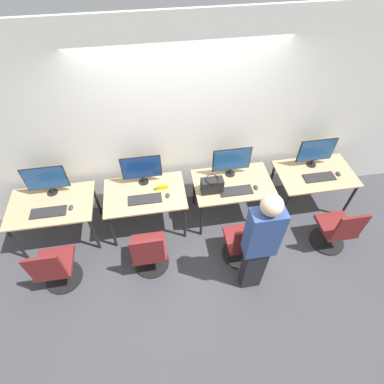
# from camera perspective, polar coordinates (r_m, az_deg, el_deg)

# --- Properties ---
(ground_plane) EXTENTS (20.00, 20.00, 0.00)m
(ground_plane) POSITION_cam_1_polar(r_m,az_deg,el_deg) (4.51, 0.29, -8.68)
(ground_plane) COLOR #3D3D42
(wall_back) EXTENTS (12.00, 0.05, 2.80)m
(wall_back) POSITION_cam_1_polar(r_m,az_deg,el_deg) (4.07, -1.60, 12.35)
(wall_back) COLOR silver
(wall_back) RESTS_ON ground_plane
(desk_far_left) EXTENTS (1.11, 0.71, 0.71)m
(desk_far_left) POSITION_cam_1_polar(r_m,az_deg,el_deg) (4.45, -25.08, -2.79)
(desk_far_left) COLOR tan
(desk_far_left) RESTS_ON ground_plane
(monitor_far_left) EXTENTS (0.54, 0.14, 0.47)m
(monitor_far_left) POSITION_cam_1_polar(r_m,az_deg,el_deg) (4.37, -26.09, 2.17)
(monitor_far_left) COLOR black
(monitor_far_left) RESTS_ON desk_far_left
(keyboard_far_left) EXTENTS (0.45, 0.17, 0.02)m
(keyboard_far_left) POSITION_cam_1_polar(r_m,az_deg,el_deg) (4.30, -25.69, -3.49)
(keyboard_far_left) COLOR #262628
(keyboard_far_left) RESTS_ON desk_far_left
(mouse_far_left) EXTENTS (0.06, 0.09, 0.03)m
(mouse_far_left) POSITION_cam_1_polar(r_m,az_deg,el_deg) (4.23, -22.06, -2.74)
(mouse_far_left) COLOR #333333
(mouse_far_left) RESTS_ON desk_far_left
(office_chair_far_left) EXTENTS (0.48, 0.48, 0.86)m
(office_chair_far_left) POSITION_cam_1_polar(r_m,az_deg,el_deg) (4.23, -24.54, -13.21)
(office_chair_far_left) COLOR black
(office_chair_far_left) RESTS_ON ground_plane
(desk_left) EXTENTS (1.11, 0.71, 0.71)m
(desk_left) POSITION_cam_1_polar(r_m,az_deg,el_deg) (4.21, -8.89, -0.94)
(desk_left) COLOR tan
(desk_left) RESTS_ON ground_plane
(monitor_left) EXTENTS (0.54, 0.14, 0.47)m
(monitor_left) POSITION_cam_1_polar(r_m,az_deg,el_deg) (4.13, -9.60, 4.41)
(monitor_left) COLOR black
(monitor_left) RESTS_ON desk_left
(keyboard_left) EXTENTS (0.45, 0.17, 0.02)m
(keyboard_left) POSITION_cam_1_polar(r_m,az_deg,el_deg) (4.07, -8.94, -1.36)
(keyboard_left) COLOR #262628
(keyboard_left) RESTS_ON desk_left
(mouse_left) EXTENTS (0.06, 0.09, 0.03)m
(mouse_left) POSITION_cam_1_polar(r_m,az_deg,el_deg) (4.07, -4.63, -0.64)
(mouse_left) COLOR #333333
(mouse_left) RESTS_ON desk_left
(office_chair_left) EXTENTS (0.48, 0.48, 0.86)m
(office_chair_left) POSITION_cam_1_polar(r_m,az_deg,el_deg) (4.01, -8.08, -11.54)
(office_chair_left) COLOR black
(office_chair_left) RESTS_ON ground_plane
(desk_right) EXTENTS (1.11, 0.71, 0.71)m
(desk_right) POSITION_cam_1_polar(r_m,az_deg,el_deg) (4.34, 7.73, 1.04)
(desk_right) COLOR tan
(desk_right) RESTS_ON ground_plane
(monitor_right) EXTENTS (0.54, 0.14, 0.47)m
(monitor_right) POSITION_cam_1_polar(r_m,az_deg,el_deg) (4.22, 7.57, 5.95)
(monitor_right) COLOR black
(monitor_right) RESTS_ON desk_right
(keyboard_right) EXTENTS (0.45, 0.17, 0.02)m
(keyboard_right) POSITION_cam_1_polar(r_m,az_deg,el_deg) (4.17, 8.41, 0.22)
(keyboard_right) COLOR #262628
(keyboard_right) RESTS_ON desk_right
(mouse_right) EXTENTS (0.06, 0.09, 0.03)m
(mouse_right) POSITION_cam_1_polar(r_m,az_deg,el_deg) (4.25, 12.11, 0.87)
(mouse_right) COLOR #333333
(mouse_right) RESTS_ON desk_right
(office_chair_right) EXTENTS (0.48, 0.48, 0.86)m
(office_chair_right) POSITION_cam_1_polar(r_m,az_deg,el_deg) (4.10, 9.63, -9.79)
(office_chair_right) COLOR black
(office_chair_right) RESTS_ON ground_plane
(person_right) EXTENTS (0.36, 0.22, 1.71)m
(person_right) POSITION_cam_1_polar(r_m,az_deg,el_deg) (3.44, 12.86, -9.47)
(person_right) COLOR #232328
(person_right) RESTS_ON ground_plane
(desk_far_right) EXTENTS (1.11, 0.71, 0.71)m
(desk_far_right) POSITION_cam_1_polar(r_m,az_deg,el_deg) (4.79, 22.30, 2.72)
(desk_far_right) COLOR tan
(desk_far_right) RESTS_ON ground_plane
(monitor_far_right) EXTENTS (0.54, 0.14, 0.47)m
(monitor_far_right) POSITION_cam_1_polar(r_m,az_deg,el_deg) (4.69, 22.58, 7.17)
(monitor_far_right) COLOR black
(monitor_far_right) RESTS_ON desk_far_right
(keyboard_far_right) EXTENTS (0.45, 0.17, 0.02)m
(keyboard_far_right) POSITION_cam_1_polar(r_m,az_deg,el_deg) (4.68, 23.08, 2.60)
(keyboard_far_right) COLOR #262628
(keyboard_far_right) RESTS_ON desk_far_right
(mouse_far_right) EXTENTS (0.06, 0.09, 0.03)m
(mouse_far_right) POSITION_cam_1_polar(r_m,az_deg,el_deg) (4.84, 26.13, 3.14)
(mouse_far_right) COLOR #333333
(mouse_far_right) RESTS_ON desk_far_right
(office_chair_far_right) EXTENTS (0.48, 0.48, 0.86)m
(office_chair_far_right) POSITION_cam_1_polar(r_m,az_deg,el_deg) (4.61, 25.78, -6.75)
(office_chair_far_right) COLOR black
(office_chair_far_right) RESTS_ON ground_plane
(handbag) EXTENTS (0.30, 0.18, 0.25)m
(handbag) POSITION_cam_1_polar(r_m,az_deg,el_deg) (4.06, 3.83, 1.27)
(handbag) COLOR black
(handbag) RESTS_ON desk_right
(placard_left) EXTENTS (0.16, 0.03, 0.08)m
(placard_left) POSITION_cam_1_polar(r_m,az_deg,el_deg) (4.15, -5.75, 0.89)
(placard_left) COLOR yellow
(placard_left) RESTS_ON desk_left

